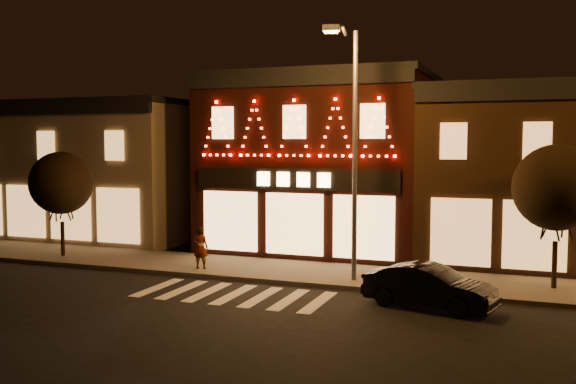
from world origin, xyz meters
The scene contains 10 objects.
ground centered at (0.00, 0.00, 0.00)m, with size 120.00×120.00×0.00m, color black.
sidewalk_far centered at (2.00, 8.00, 0.07)m, with size 44.00×4.00×0.15m, color #47423D.
building_left centered at (-13.00, 13.99, 3.66)m, with size 12.20×8.28×7.30m.
building_pulp centered at (0.00, 13.98, 4.16)m, with size 10.20×8.34×8.30m.
building_right_a centered at (9.50, 13.99, 3.76)m, with size 9.20×8.28×7.50m.
streetlamp_mid centered at (3.31, 6.83, 5.40)m, with size 0.78×2.05×8.94m.
tree_left centered at (-9.97, 7.39, 3.37)m, with size 2.75×2.75×4.60m.
tree_right centered at (10.15, 8.22, 3.61)m, with size 2.96×2.96×4.94m.
dark_sedan centered at (6.45, 4.59, 0.67)m, with size 1.43×4.09×1.35m, color black.
pedestrian centered at (-2.83, 6.91, 0.99)m, with size 0.61×0.40×1.68m, color gray.
Camera 1 is at (9.27, -15.34, 5.15)m, focal length 40.00 mm.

